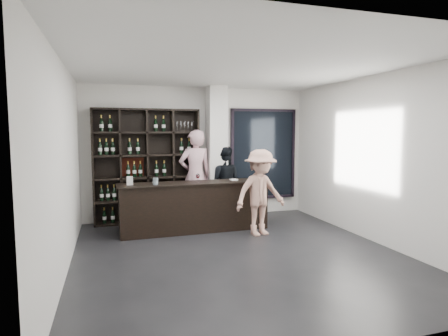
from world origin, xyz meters
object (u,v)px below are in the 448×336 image
object	(u,v)px
taster_pink	(195,176)
taster_black	(223,182)
wine_shelf	(147,166)
customer	(260,193)
tasting_counter	(195,207)

from	to	relation	value
taster_pink	taster_black	distance (m)	0.65
wine_shelf	taster_black	bearing A→B (deg)	-5.78
wine_shelf	customer	xyz separation A→B (m)	(1.90, -1.63, -0.40)
wine_shelf	customer	world-z (taller)	wine_shelf
taster_black	customer	bearing A→B (deg)	118.62
taster_pink	wine_shelf	bearing A→B (deg)	-12.84
taster_pink	customer	xyz separation A→B (m)	(0.90, -1.47, -0.18)
wine_shelf	taster_pink	distance (m)	1.04
customer	taster_pink	bearing A→B (deg)	109.90
wine_shelf	customer	distance (m)	2.54
taster_pink	taster_black	world-z (taller)	taster_pink
tasting_counter	taster_pink	world-z (taller)	taster_pink
wine_shelf	taster_black	world-z (taller)	wine_shelf
tasting_counter	taster_black	xyz separation A→B (m)	(0.83, 0.85, 0.33)
taster_black	customer	xyz separation A→B (m)	(0.27, -1.47, -0.01)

